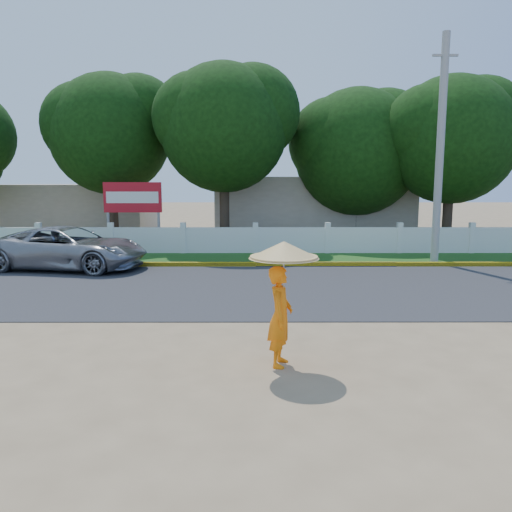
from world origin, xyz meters
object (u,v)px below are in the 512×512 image
at_px(utility_pole, 440,151).
at_px(vehicle, 69,248).
at_px(monk_with_parasol, 282,285).
at_px(billboard, 133,201).

bearing_deg(utility_pole, vehicle, -174.33).
distance_m(monk_with_parasol, billboard, 14.94).
bearing_deg(billboard, monk_with_parasol, -67.44).
bearing_deg(billboard, utility_pole, -16.15).
distance_m(utility_pole, billboard, 12.59).
bearing_deg(billboard, vehicle, -102.99).
height_order(utility_pole, monk_with_parasol, utility_pole).
relative_size(vehicle, billboard, 1.79).
distance_m(utility_pole, monk_with_parasol, 12.36).
bearing_deg(utility_pole, monk_with_parasol, -121.07).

